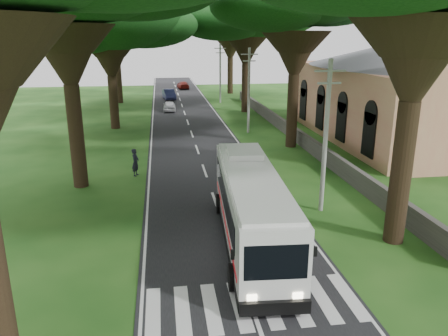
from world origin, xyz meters
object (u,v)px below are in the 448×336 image
(pole_far, at_px, (220,72))
(pole_near, at_px, (326,135))
(coach_bus, at_px, (251,205))
(distant_car_c, at_px, (183,85))
(pedestrian, at_px, (135,162))
(church, at_px, (396,85))
(distant_car_b, at_px, (169,94))
(pole_mid, at_px, (249,89))
(distant_car_a, at_px, (169,106))

(pole_far, bearing_deg, pole_near, -90.00)
(coach_bus, distance_m, distant_car_c, 60.59)
(pedestrian, bearing_deg, pole_near, -107.18)
(pole_near, distance_m, pedestrian, 13.16)
(church, distance_m, distant_car_b, 35.04)
(pole_near, height_order, pole_mid, same)
(distant_car_b, bearing_deg, pedestrian, -102.19)
(church, relative_size, distant_car_c, 5.44)
(pole_near, xyz_separation_m, pedestrian, (-10.18, 7.67, -3.25))
(pole_far, distance_m, coach_bus, 43.49)
(pole_far, xyz_separation_m, coach_bus, (-4.53, -43.19, -2.37))
(distant_car_c, bearing_deg, coach_bus, 86.06)
(church, xyz_separation_m, pole_mid, (-12.36, 4.45, -0.73))
(church, xyz_separation_m, pole_far, (-12.36, 24.45, -0.73))
(pole_far, bearing_deg, pedestrian, -107.48)
(distant_car_c, relative_size, pedestrian, 2.38)
(distant_car_a, bearing_deg, pedestrian, 85.08)
(distant_car_c, bearing_deg, pole_near, 90.56)
(pole_mid, xyz_separation_m, pole_far, (0.00, 20.00, 0.00))
(pole_mid, xyz_separation_m, distant_car_c, (-4.26, 37.40, -3.51))
(church, bearing_deg, pedestrian, -160.74)
(coach_bus, relative_size, distant_car_b, 2.64)
(distant_car_b, height_order, pedestrian, pedestrian)
(church, height_order, pole_far, church)
(pole_mid, relative_size, distant_car_b, 1.83)
(pole_near, bearing_deg, pole_far, 90.00)
(distant_car_a, distance_m, distant_car_c, 23.93)
(pole_far, height_order, distant_car_c, pole_far)
(distant_car_c, bearing_deg, pole_far, 100.06)
(pole_mid, bearing_deg, distant_car_c, 96.49)
(pole_mid, xyz_separation_m, coach_bus, (-4.53, -23.19, -2.37))
(distant_car_a, xyz_separation_m, pedestrian, (-2.92, -25.99, 0.26))
(pole_near, relative_size, distant_car_a, 2.13)
(pole_far, relative_size, distant_car_c, 1.81)
(church, relative_size, pedestrian, 12.96)
(church, height_order, distant_car_c, church)
(church, distance_m, pole_far, 27.41)
(pole_near, bearing_deg, coach_bus, -144.88)
(church, distance_m, distant_car_c, 45.23)
(church, height_order, pole_near, church)
(pole_near, distance_m, pole_mid, 20.00)
(pole_near, distance_m, distant_car_a, 34.60)
(distant_car_c, height_order, pedestrian, pedestrian)
(pole_near, relative_size, pole_far, 1.00)
(pole_far, bearing_deg, church, -63.18)
(distant_car_b, distance_m, pedestrian, 36.88)
(pole_mid, distance_m, pedestrian, 16.32)
(pole_mid, height_order, distant_car_b, pole_mid)
(pole_near, relative_size, distant_car_c, 1.81)
(distant_car_a, bearing_deg, coach_bus, 95.74)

